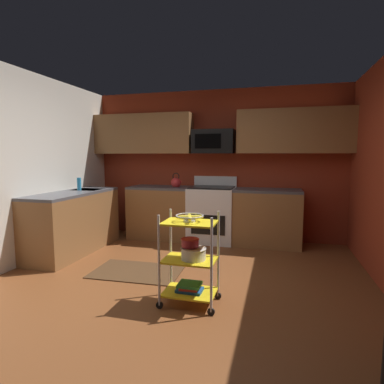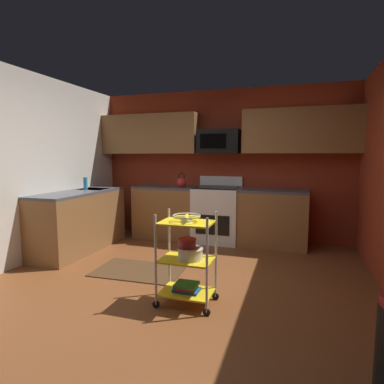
{
  "view_description": "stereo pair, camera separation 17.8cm",
  "coord_description": "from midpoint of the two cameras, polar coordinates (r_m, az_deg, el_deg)",
  "views": [
    {
      "loc": [
        1.06,
        -3.16,
        1.46
      ],
      "look_at": [
        0.13,
        0.32,
        1.05
      ],
      "focal_mm": 29.73,
      "sensor_mm": 36.0,
      "label": 1
    },
    {
      "loc": [
        1.23,
        -3.11,
        1.46
      ],
      "look_at": [
        0.13,
        0.32,
        1.05
      ],
      "focal_mm": 29.73,
      "sensor_mm": 36.0,
      "label": 2
    }
  ],
  "objects": [
    {
      "name": "mixing_bowl_small",
      "position": [
        3.15,
        -1.99,
        -9.03
      ],
      "size": [
        0.18,
        0.18,
        0.08
      ],
      "color": "maroon",
      "rests_on": "rolling_cart"
    },
    {
      "name": "counter_run",
      "position": [
        5.25,
        -5.96,
        -4.46
      ],
      "size": [
        3.66,
        2.28,
        0.92
      ],
      "color": "brown",
      "rests_on": "ground"
    },
    {
      "name": "floor",
      "position": [
        3.65,
        -4.93,
        -17.46
      ],
      "size": [
        4.4,
        4.8,
        0.04
      ],
      "primitive_type": "cube",
      "color": "brown",
      "rests_on": "ground"
    },
    {
      "name": "microwave",
      "position": [
        5.46,
        2.96,
        9.02
      ],
      "size": [
        0.7,
        0.39,
        0.4
      ],
      "color": "black"
    },
    {
      "name": "kettle",
      "position": [
        5.55,
        -3.8,
        1.7
      ],
      "size": [
        0.21,
        0.18,
        0.26
      ],
      "color": "red",
      "rests_on": "counter_run"
    },
    {
      "name": "fruit_bowl",
      "position": [
        3.07,
        -2.11,
        -4.51
      ],
      "size": [
        0.27,
        0.27,
        0.07
      ],
      "color": "silver",
      "rests_on": "rolling_cart"
    },
    {
      "name": "book_stack",
      "position": [
        3.27,
        -2.06,
        -16.71
      ],
      "size": [
        0.26,
        0.19,
        0.08
      ],
      "color": "#1E4C8C",
      "rests_on": "rolling_cart"
    },
    {
      "name": "dish_soap_bottle",
      "position": [
        5.33,
        -20.5,
        1.36
      ],
      "size": [
        0.06,
        0.06,
        0.2
      ],
      "primitive_type": "cylinder",
      "color": "#2D8CBF",
      "rests_on": "counter_run"
    },
    {
      "name": "floor_rug",
      "position": [
        4.21,
        -11.05,
        -13.83
      ],
      "size": [
        1.12,
        0.74,
        0.01
      ],
      "primitive_type": "cube",
      "rotation": [
        0.0,
        0.0,
        0.03
      ],
      "color": "#472D19",
      "rests_on": "ground"
    },
    {
      "name": "upper_cabinets",
      "position": [
        5.5,
        2.94,
        10.57
      ],
      "size": [
        4.4,
        0.33,
        0.7
      ],
      "color": "brown"
    },
    {
      "name": "oven_range",
      "position": [
        5.45,
        2.65,
        -3.88
      ],
      "size": [
        0.76,
        0.65,
        1.1
      ],
      "color": "white",
      "rests_on": "ground"
    },
    {
      "name": "wall_back",
      "position": [
        5.68,
        3.34,
        4.89
      ],
      "size": [
        4.52,
        0.06,
        2.6
      ],
      "primitive_type": "cube",
      "color": "maroon",
      "rests_on": "ground"
    },
    {
      "name": "mixing_bowl_large",
      "position": [
        3.14,
        -1.4,
        -10.94
      ],
      "size": [
        0.25,
        0.25,
        0.11
      ],
      "color": "silver",
      "rests_on": "rolling_cart"
    },
    {
      "name": "rolling_cart",
      "position": [
        3.17,
        -2.08,
        -12.05
      ],
      "size": [
        0.58,
        0.37,
        0.91
      ],
      "color": "silver",
      "rests_on": "ground"
    }
  ]
}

